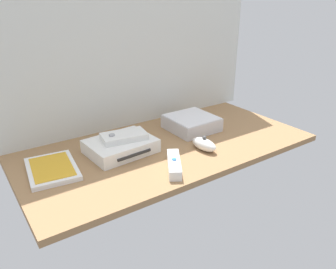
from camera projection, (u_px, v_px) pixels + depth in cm
name	position (u px, v px, depth cm)	size (l,w,h in cm)	color
ground_plane	(168.00, 148.00, 114.69)	(100.00, 48.00, 2.00)	#936D47
back_wall	(130.00, 42.00, 120.20)	(110.00, 1.20, 64.00)	silver
game_console	(121.00, 146.00, 108.44)	(22.05, 17.60, 4.40)	white
mini_computer	(192.00, 123.00, 126.48)	(17.12, 17.12, 5.30)	silver
game_case	(52.00, 169.00, 97.47)	(15.89, 20.56, 1.56)	white
remote_wand	(174.00, 164.00, 98.51)	(10.88, 14.47, 3.40)	white
remote_nunchuk	(204.00, 144.00, 110.14)	(5.39, 10.39, 5.10)	white
remote_classic_pad	(124.00, 136.00, 107.84)	(15.45, 10.11, 2.40)	white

